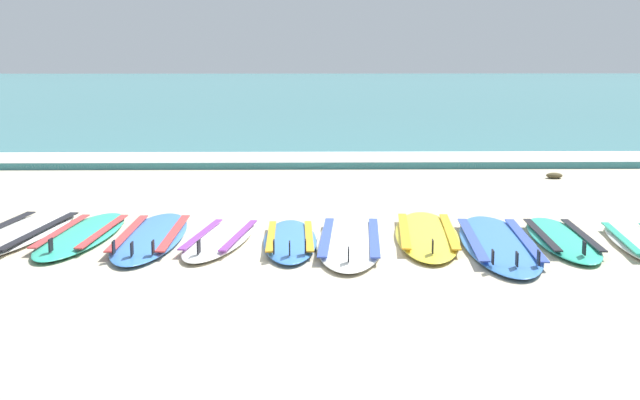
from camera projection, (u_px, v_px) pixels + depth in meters
name	position (u px, v px, depth m)	size (l,w,h in m)	color
ground_plane	(295.00, 245.00, 7.83)	(80.00, 80.00, 0.00)	#C1B599
sea	(302.00, 88.00, 42.56)	(80.00, 60.00, 0.10)	teal
wave_foam_strip	(299.00, 160.00, 13.64)	(80.00, 1.36, 0.11)	white
surfboard_0	(17.00, 234.00, 8.16)	(0.88, 2.59, 0.18)	white
surfboard_1	(82.00, 234.00, 8.13)	(0.67, 2.23, 0.18)	#2DB793
surfboard_2	(151.00, 236.00, 8.04)	(0.60, 2.35, 0.18)	#3875CC
surfboard_3	(220.00, 238.00, 7.95)	(0.76, 1.99, 0.18)	white
surfboard_4	(290.00, 240.00, 7.89)	(0.49, 1.91, 0.18)	#3875CC
surfboard_5	(350.00, 241.00, 7.86)	(0.76, 2.43, 0.18)	silver
surfboard_6	(427.00, 234.00, 8.13)	(0.78, 2.37, 0.18)	yellow
surfboard_7	(498.00, 243.00, 7.77)	(0.85, 2.62, 0.18)	#3875CC
surfboard_8	(562.00, 238.00, 7.95)	(0.64, 2.07, 0.18)	#2DB793
seaweed_clump_near_shoreline	(554.00, 176.00, 12.04)	(0.23, 0.18, 0.08)	#4C4228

